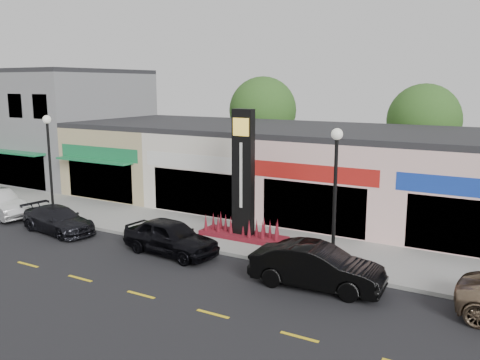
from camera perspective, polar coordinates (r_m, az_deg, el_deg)
The scene contains 15 objects.
ground at distance 22.45m, azimuth -11.83°, elevation -8.32°, with size 120.00×120.00×0.00m, color black.
sidewalk at distance 25.65m, azimuth -5.33°, elevation -5.54°, with size 52.00×4.30×0.15m, color gray.
curb at distance 23.94m, azimuth -8.46°, elevation -6.81°, with size 52.00×0.20×0.15m, color gray.
building_grey_2story at distance 42.35m, azimuth -19.94°, elevation 5.90°, with size 12.00×10.95×8.30m.
shop_beige at distance 35.80m, azimuth -9.91°, elevation 2.80°, with size 7.00×10.85×4.80m.
shop_cream at distance 31.80m, azimuth -0.17°, elevation 1.97°, with size 7.00×10.01×4.80m.
shop_pink_w at distance 28.96m, azimuth 11.88°, elevation 0.87°, with size 7.00×10.01×4.80m.
tree_rear_west at distance 39.72m, azimuth 2.58°, elevation 7.80°, with size 5.20×5.20×7.83m.
tree_rear_mid at distance 35.82m, azimuth 19.96°, elevation 6.32°, with size 4.80×4.80×7.29m.
lamp_west_near at distance 29.05m, azimuth -20.62°, elevation 2.60°, with size 0.44×0.44×5.47m.
lamp_east_near at distance 19.61m, azimuth 10.64°, elevation -0.52°, with size 0.44×0.44×5.47m.
pylon_sign at distance 23.41m, azimuth 0.36°, elevation -1.51°, with size 4.20×1.30×6.00m.
car_dark_sedan at distance 26.70m, azimuth -19.74°, elevation -4.23°, with size 4.40×1.79×1.28m, color black.
car_black_sedan at distance 22.18m, azimuth -7.81°, elevation -6.35°, with size 4.49×1.81×1.53m, color black.
car_black_conv at distance 18.69m, azimuth 8.62°, elevation -9.59°, with size 4.78×1.67×1.58m, color black.
Camera 1 is at (14.35, -15.67, 7.24)m, focal length 38.00 mm.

